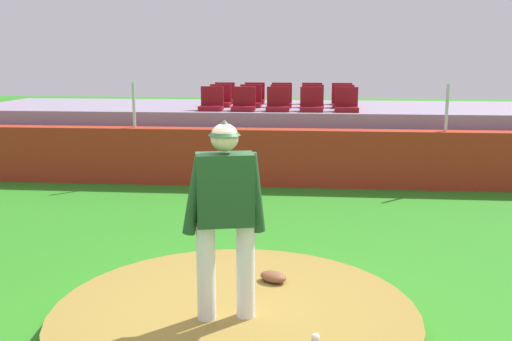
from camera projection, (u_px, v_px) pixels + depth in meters
name	position (u px, v px, depth m)	size (l,w,h in m)	color
ground_plane	(235.00, 328.00, 5.46)	(60.00, 60.00, 0.00)	#2A7E1D
pitchers_mound	(235.00, 319.00, 5.44)	(3.44, 3.44, 0.19)	olive
pitcher	(225.00, 206.00, 5.06)	(0.74, 0.37, 1.80)	silver
baseball	(315.00, 337.00, 4.81)	(0.07, 0.07, 0.07)	white
fielding_glove	(273.00, 277.00, 6.07)	(0.30, 0.20, 0.11)	brown
brick_barrier	(275.00, 157.00, 11.36)	(14.23, 0.40, 1.12)	#A52D1A
fence_post_left	(134.00, 105.00, 11.42)	(0.06, 0.06, 0.89)	silver
fence_post_right	(447.00, 108.00, 10.87)	(0.06, 0.06, 0.89)	silver
bleacher_platform	(281.00, 135.00, 13.51)	(14.02, 3.53, 1.38)	gray
stadium_chair_0	(212.00, 103.00, 12.27)	(0.48, 0.44, 0.50)	maroon
stadium_chair_1	(244.00, 103.00, 12.17)	(0.48, 0.44, 0.50)	maroon
stadium_chair_2	(278.00, 104.00, 12.12)	(0.48, 0.44, 0.50)	maroon
stadium_chair_3	(312.00, 104.00, 12.06)	(0.48, 0.44, 0.50)	maroon
stadium_chair_4	(346.00, 104.00, 12.00)	(0.48, 0.44, 0.50)	maroon
stadium_chair_5	(220.00, 100.00, 13.16)	(0.48, 0.44, 0.50)	maroon
stadium_chair_6	(251.00, 100.00, 13.05)	(0.48, 0.44, 0.50)	maroon
stadium_chair_7	(281.00, 100.00, 13.00)	(0.48, 0.44, 0.50)	maroon
stadium_chair_8	(313.00, 100.00, 12.94)	(0.48, 0.44, 0.50)	maroon
stadium_chair_9	(343.00, 101.00, 12.86)	(0.48, 0.44, 0.50)	maroon
stadium_chair_10	(224.00, 97.00, 14.03)	(0.48, 0.44, 0.50)	maroon
stadium_chair_11	(254.00, 97.00, 13.98)	(0.48, 0.44, 0.50)	maroon
stadium_chair_12	(282.00, 97.00, 13.90)	(0.48, 0.44, 0.50)	maroon
stadium_chair_13	(312.00, 97.00, 13.84)	(0.48, 0.44, 0.50)	maroon
stadium_chair_14	(342.00, 98.00, 13.76)	(0.48, 0.44, 0.50)	maroon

